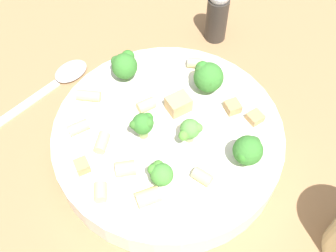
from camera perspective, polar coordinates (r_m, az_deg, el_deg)
The scene contains 23 objects.
ground_plane at distance 0.54m, azimuth 0.00°, elevation -2.99°, with size 2.00×2.00×0.00m, color #936D47.
pasta_bowl at distance 0.52m, azimuth 0.00°, elevation -1.66°, with size 0.28×0.28×0.04m.
broccoli_floret_0 at distance 0.48m, azimuth 3.05°, elevation -0.51°, with size 0.03×0.02×0.03m.
broccoli_floret_1 at distance 0.53m, azimuth 5.39°, elevation 6.71°, with size 0.04×0.04×0.04m.
broccoli_floret_2 at distance 0.49m, azimuth -3.37°, elevation 0.30°, with size 0.03×0.03×0.04m.
broccoli_floret_3 at distance 0.46m, azimuth -1.00°, elevation -6.42°, with size 0.03×0.03×0.03m.
broccoli_floret_4 at distance 0.47m, azimuth 10.79°, elevation -3.26°, with size 0.04×0.03×0.04m.
broccoli_floret_5 at distance 0.55m, azimuth -5.92°, elevation 8.24°, with size 0.04×0.04×0.04m.
rigatoni_0 at distance 0.57m, azimuth 3.68°, elevation 8.53°, with size 0.01×0.01×0.02m, color #E0C67F.
rigatoni_1 at distance 0.51m, azimuth -12.05°, elevation -0.20°, with size 0.01×0.01×0.02m, color #E0C67F.
rigatoni_2 at distance 0.50m, azimuth -8.94°, elevation -2.23°, with size 0.01×0.01×0.02m, color #E0C67F.
rigatoni_3 at distance 0.54m, azimuth -10.67°, elevation 4.07°, with size 0.01×0.01×0.03m, color #E0C67F.
rigatoni_4 at distance 0.47m, azimuth -5.77°, elevation -5.74°, with size 0.02×0.02×0.02m, color #E0C67F.
rigatoni_5 at distance 0.47m, azimuth 4.68°, elevation -6.85°, with size 0.01×0.01×0.02m, color #E0C67F.
rigatoni_6 at distance 0.46m, azimuth -2.72°, elevation -9.59°, with size 0.02×0.02×0.03m, color #E0C67F.
rigatoni_7 at distance 0.52m, azimuth -2.79°, elevation 2.96°, with size 0.01×0.01×0.02m, color #E0C67F.
rigatoni_8 at distance 0.47m, azimuth -9.15°, elevation -8.81°, with size 0.01×0.01×0.02m, color #E0C67F.
chicken_chunk_0 at distance 0.53m, azimuth 8.74°, elevation 2.59°, with size 0.02×0.02×0.01m, color tan.
chicken_chunk_1 at distance 0.49m, azimuth -11.56°, elevation -5.32°, with size 0.02×0.02×0.01m, color tan.
chicken_chunk_2 at distance 0.52m, azimuth 1.42°, elevation 3.00°, with size 0.03×0.02×0.02m, color tan.
chicken_chunk_3 at distance 0.52m, azimuth 11.71°, elevation 1.16°, with size 0.02×0.02×0.01m, color tan.
pepper_shaker at distance 0.64m, azimuth 6.72°, elevation 15.02°, with size 0.03×0.03×0.09m.
spoon at distance 0.62m, azimuth -14.47°, elevation 6.15°, with size 0.16×0.04×0.01m.
Camera 1 is at (-0.18, -0.22, 0.46)m, focal length 45.00 mm.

